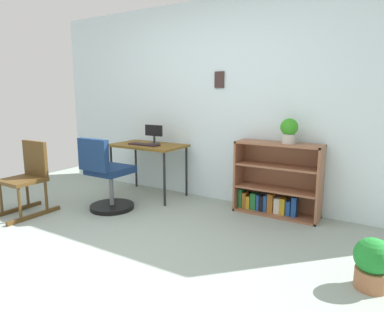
% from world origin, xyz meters
% --- Properties ---
extents(ground_plane, '(6.24, 6.24, 0.00)m').
position_xyz_m(ground_plane, '(0.00, 0.00, 0.00)').
color(ground_plane, '#8E9D93').
extents(wall_back, '(5.20, 0.12, 2.50)m').
position_xyz_m(wall_back, '(0.00, 2.15, 1.25)').
color(wall_back, silver).
rests_on(wall_back, ground_plane).
extents(desk, '(0.96, 0.58, 0.70)m').
position_xyz_m(desk, '(-0.79, 1.75, 0.64)').
color(desk, brown).
rests_on(desk, ground_plane).
extents(monitor, '(0.27, 0.14, 0.25)m').
position_xyz_m(monitor, '(-0.74, 1.82, 0.84)').
color(monitor, '#262628').
rests_on(monitor, desk).
extents(keyboard, '(0.44, 0.13, 0.02)m').
position_xyz_m(keyboard, '(-0.78, 1.66, 0.71)').
color(keyboard, black).
rests_on(keyboard, desk).
extents(office_chair, '(0.52, 0.55, 0.87)m').
position_xyz_m(office_chair, '(-0.82, 1.02, 0.38)').
color(office_chair, black).
rests_on(office_chair, ground_plane).
extents(rocking_chair, '(0.42, 0.64, 0.83)m').
position_xyz_m(rocking_chair, '(-1.52, 0.48, 0.43)').
color(rocking_chair, '#503718').
rests_on(rocking_chair, ground_plane).
extents(bookshelf_low, '(0.95, 0.30, 0.83)m').
position_xyz_m(bookshelf_low, '(0.90, 1.96, 0.36)').
color(bookshelf_low, '#8F5A3E').
rests_on(bookshelf_low, ground_plane).
extents(potted_plant_on_shelf, '(0.19, 0.19, 0.27)m').
position_xyz_m(potted_plant_on_shelf, '(1.03, 1.90, 0.98)').
color(potted_plant_on_shelf, '#B7B2A8').
rests_on(potted_plant_on_shelf, bookshelf_low).
extents(potted_plant_floor, '(0.26, 0.26, 0.37)m').
position_xyz_m(potted_plant_floor, '(1.97, 0.80, 0.19)').
color(potted_plant_floor, '#9E6642').
rests_on(potted_plant_floor, ground_plane).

